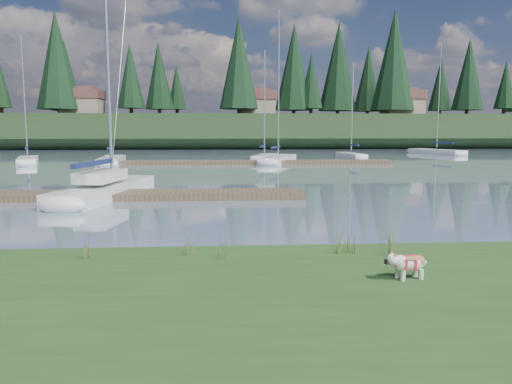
{
  "coord_description": "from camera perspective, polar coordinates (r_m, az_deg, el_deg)",
  "views": [
    {
      "loc": [
        0.57,
        -12.52,
        2.96
      ],
      "look_at": [
        1.35,
        -0.5,
        1.44
      ],
      "focal_mm": 35.0,
      "sensor_mm": 36.0,
      "label": 1
    }
  ],
  "objects": [
    {
      "name": "sailboat_bg_3",
      "position": [
        45.67,
        2.77,
        3.87
      ],
      "size": [
        4.6,
        9.26,
        13.33
      ],
      "rotation": [
        0.0,
        0.0,
        1.25
      ],
      "color": "silver",
      "rests_on": "ground"
    },
    {
      "name": "ridge",
      "position": [
        85.53,
        -4.11,
        6.86
      ],
      "size": [
        200.0,
        20.0,
        5.0
      ],
      "primitive_type": "cube",
      "color": "black",
      "rests_on": "ground"
    },
    {
      "name": "house_1",
      "position": [
        83.81,
        0.02,
        10.16
      ],
      "size": [
        6.3,
        5.3,
        4.65
      ],
      "color": "gray",
      "rests_on": "ridge"
    },
    {
      "name": "conifer_6",
      "position": [
        85.78,
        15.47,
        14.32
      ],
      "size": [
        7.04,
        7.04,
        17.0
      ],
      "color": "#382619",
      "rests_on": "ridge"
    },
    {
      "name": "weed_2",
      "position": [
        10.77,
        10.76,
        -5.42
      ],
      "size": [
        0.17,
        0.14,
        0.68
      ],
      "color": "#475B23",
      "rests_on": "bank"
    },
    {
      "name": "weed_0",
      "position": [
        10.63,
        -7.59,
        -5.9
      ],
      "size": [
        0.17,
        0.14,
        0.51
      ],
      "color": "#475B23",
      "rests_on": "bank"
    },
    {
      "name": "conifer_4",
      "position": [
        79.21,
        -1.98,
        14.53
      ],
      "size": [
        6.16,
        6.16,
        15.1
      ],
      "color": "#382619",
      "rests_on": "ridge"
    },
    {
      "name": "sailboat_main",
      "position": [
        23.67,
        -16.17,
        0.74
      ],
      "size": [
        3.3,
        9.46,
        13.31
      ],
      "rotation": [
        0.0,
        0.0,
        1.41
      ],
      "color": "silver",
      "rests_on": "ground"
    },
    {
      "name": "house_2",
      "position": [
        86.78,
        16.37,
        9.78
      ],
      "size": [
        6.3,
        5.3,
        4.65
      ],
      "color": "gray",
      "rests_on": "ridge"
    },
    {
      "name": "bank",
      "position": [
        7.12,
        -8.29,
        -15.93
      ],
      "size": [
        60.0,
        9.0,
        0.35
      ],
      "primitive_type": "cube",
      "color": "#28491D",
      "rests_on": "ground"
    },
    {
      "name": "weed_4",
      "position": [
        10.71,
        9.65,
        -5.81
      ],
      "size": [
        0.17,
        0.14,
        0.53
      ],
      "color": "#475B23",
      "rests_on": "bank"
    },
    {
      "name": "bulldog",
      "position": [
        9.22,
        17.02,
        -7.69
      ],
      "size": [
        0.8,
        0.41,
        0.47
      ],
      "rotation": [
        0.0,
        0.0,
        3.35
      ],
      "color": "silver",
      "rests_on": "bank"
    },
    {
      "name": "ground",
      "position": [
        42.63,
        -4.47,
        3.18
      ],
      "size": [
        200.0,
        200.0,
        0.0
      ],
      "primitive_type": "plane",
      "color": "#7D8FA9",
      "rests_on": "ground"
    },
    {
      "name": "house_0",
      "position": [
        85.66,
        -19.26,
        9.7
      ],
      "size": [
        6.3,
        5.3,
        4.65
      ],
      "color": "gray",
      "rests_on": "ridge"
    },
    {
      "name": "sailboat_bg_4",
      "position": [
        51.96,
        10.6,
        4.16
      ],
      "size": [
        1.97,
        6.53,
        9.66
      ],
      "rotation": [
        0.0,
        0.0,
        1.68
      ],
      "color": "silver",
      "rests_on": "ground"
    },
    {
      "name": "sailboat_bg_0",
      "position": [
        47.85,
        -24.6,
        3.38
      ],
      "size": [
        3.79,
        7.59,
        10.95
      ],
      "rotation": [
        0.0,
        0.0,
        1.89
      ],
      "color": "silver",
      "rests_on": "ground"
    },
    {
      "name": "weed_1",
      "position": [
        10.2,
        -3.76,
        -6.27
      ],
      "size": [
        0.17,
        0.14,
        0.57
      ],
      "color": "#475B23",
      "rests_on": "bank"
    },
    {
      "name": "dock_far",
      "position": [
        42.64,
        -1.77,
        3.41
      ],
      "size": [
        26.0,
        2.2,
        0.3
      ],
      "primitive_type": "cube",
      "color": "#4C3D2C",
      "rests_on": "ground"
    },
    {
      "name": "weed_3",
      "position": [
        10.78,
        -18.91,
        -6.1
      ],
      "size": [
        0.17,
        0.14,
        0.49
      ],
      "color": "#475B23",
      "rests_on": "bank"
    },
    {
      "name": "mud_lip",
      "position": [
        11.31,
        -6.51,
        -7.66
      ],
      "size": [
        60.0,
        0.5,
        0.14
      ],
      "primitive_type": "cube",
      "color": "#33281C",
      "rests_on": "ground"
    },
    {
      "name": "conifer_2",
      "position": [
        85.15,
        -21.81,
        13.83
      ],
      "size": [
        6.6,
        6.6,
        16.05
      ],
      "color": "#382619",
      "rests_on": "ridge"
    },
    {
      "name": "sailboat_bg_5",
      "position": [
        64.26,
        19.47,
        4.42
      ],
      "size": [
        4.46,
        9.32,
        13.0
      ],
      "rotation": [
        0.0,
        0.0,
        1.87
      ],
      "color": "silver",
      "rests_on": "ground"
    },
    {
      "name": "conifer_5",
      "position": [
        84.15,
        6.34,
        12.51
      ],
      "size": [
        3.96,
        3.96,
        10.35
      ],
      "color": "#382619",
      "rests_on": "ridge"
    },
    {
      "name": "sailboat_bg_1",
      "position": [
        45.77,
        -16.06,
        3.61
      ],
      "size": [
        2.64,
        8.8,
        12.85
      ],
      "rotation": [
        0.0,
        0.0,
        1.68
      ],
      "color": "silver",
      "rests_on": "ground"
    },
    {
      "name": "conifer_7",
      "position": [
        93.69,
        23.12,
        12.28
      ],
      "size": [
        5.28,
        5.28,
        13.2
      ],
      "color": "#382619",
      "rests_on": "ridge"
    },
    {
      "name": "conifer_3",
      "position": [
        85.63,
        -11.06,
        12.94
      ],
      "size": [
        4.84,
        4.84,
        12.25
      ],
      "color": "#382619",
      "rests_on": "ridge"
    },
    {
      "name": "weed_5",
      "position": [
        10.74,
        15.28,
        -5.5
      ],
      "size": [
        0.17,
        0.14,
        0.71
      ],
      "color": "#475B23",
      "rests_on": "bank"
    },
    {
      "name": "sailboat_bg_2",
      "position": [
        47.75,
        1.11,
        4.03
      ],
      "size": [
        3.16,
        6.87,
        10.31
      ],
      "rotation": [
        0.0,
        0.0,
        1.29
      ],
      "color": "silver",
      "rests_on": "ground"
    },
    {
      "name": "dock_near",
      "position": [
        22.18,
        -15.55,
        -0.36
      ],
      "size": [
        16.0,
        2.0,
        0.3
      ],
      "primitive_type": "cube",
      "color": "#4C3D2C",
      "rests_on": "ground"
    }
  ]
}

